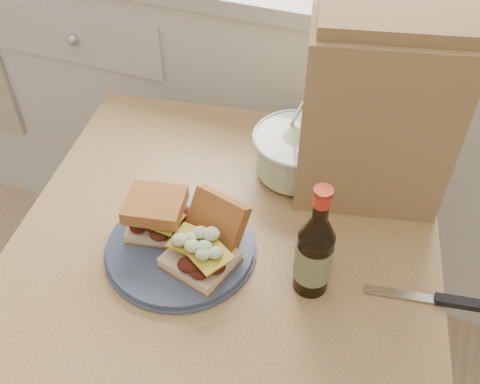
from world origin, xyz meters
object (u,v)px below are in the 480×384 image
(paper_bag, at_px, (376,115))
(dining_table, at_px, (228,261))
(coleslaw_bowl, at_px, (298,155))
(plate, at_px, (181,247))
(beer_bottle, at_px, (314,253))

(paper_bag, bearing_deg, dining_table, -148.56)
(coleslaw_bowl, relative_size, paper_bag, 0.53)
(plate, bearing_deg, paper_bag, 46.73)
(plate, height_order, coleslaw_bowl, coleslaw_bowl)
(paper_bag, bearing_deg, coleslaw_bowl, 171.11)
(coleslaw_bowl, bearing_deg, dining_table, -110.81)
(plate, xyz_separation_m, beer_bottle, (0.25, 0.01, 0.08))
(dining_table, relative_size, beer_bottle, 4.03)
(dining_table, relative_size, plate, 3.40)
(beer_bottle, bearing_deg, dining_table, 177.60)
(coleslaw_bowl, bearing_deg, plate, -115.85)
(dining_table, height_order, beer_bottle, beer_bottle)
(coleslaw_bowl, distance_m, beer_bottle, 0.31)
(paper_bag, bearing_deg, beer_bottle, -109.74)
(dining_table, xyz_separation_m, coleslaw_bowl, (0.08, 0.21, 0.15))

